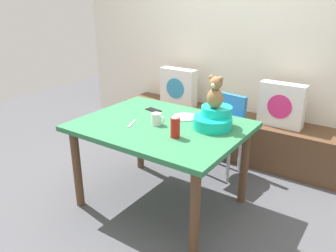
{
  "coord_description": "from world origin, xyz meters",
  "views": [
    {
      "loc": [
        1.47,
        -2.05,
        1.71
      ],
      "look_at": [
        0.0,
        0.1,
        0.69
      ],
      "focal_mm": 36.18,
      "sensor_mm": 36.0,
      "label": 1
    }
  ],
  "objects": [
    {
      "name": "back_wall",
      "position": [
        0.0,
        1.53,
        1.3
      ],
      "size": [
        4.4,
        0.1,
        2.6
      ],
      "primitive_type": "cube",
      "color": "silver",
      "rests_on": "ground_plane"
    },
    {
      "name": "dinner_plate_near",
      "position": [
        0.09,
        0.23,
        0.75
      ],
      "size": [
        0.2,
        0.2,
        0.01
      ],
      "primitive_type": "cylinder",
      "color": "white",
      "rests_on": "dining_table"
    },
    {
      "name": "teddy_bear",
      "position": [
        0.38,
        0.17,
        1.02
      ],
      "size": [
        0.13,
        0.12,
        0.25
      ],
      "color": "olive",
      "rests_on": "infant_seat_teal"
    },
    {
      "name": "dining_table",
      "position": [
        0.0,
        0.0,
        0.64
      ],
      "size": [
        1.31,
        1.01,
        0.74
      ],
      "color": "#2D7247",
      "rests_on": "ground_plane"
    },
    {
      "name": "pillow_floral_right",
      "position": [
        0.6,
        1.24,
        0.68
      ],
      "size": [
        0.44,
        0.15,
        0.44
      ],
      "color": "white",
      "rests_on": "window_bench"
    },
    {
      "name": "pillow_floral_left",
      "position": [
        -0.63,
        1.24,
        0.68
      ],
      "size": [
        0.44,
        0.15,
        0.44
      ],
      "color": "white",
      "rests_on": "window_bench"
    },
    {
      "name": "ketchup_bottle",
      "position": [
        0.24,
        -0.16,
        0.83
      ],
      "size": [
        0.07,
        0.07,
        0.18
      ],
      "color": "red",
      "rests_on": "dining_table"
    },
    {
      "name": "book_stack",
      "position": [
        -0.12,
        1.26,
        0.49
      ],
      "size": [
        0.2,
        0.14,
        0.06
      ],
      "primitive_type": "cube",
      "color": "green",
      "rests_on": "window_bench"
    },
    {
      "name": "highchair",
      "position": [
        0.18,
        0.82,
        0.52
      ],
      "size": [
        0.36,
        0.48,
        0.79
      ],
      "color": "#2672B2",
      "rests_on": "ground_plane"
    },
    {
      "name": "ground_plane",
      "position": [
        0.0,
        0.0,
        0.0
      ],
      "size": [
        8.0,
        8.0,
        0.0
      ],
      "primitive_type": "plane",
      "color": "#4C4C51"
    },
    {
      "name": "table_fork",
      "position": [
        -0.19,
        -0.13,
        0.74
      ],
      "size": [
        0.08,
        0.16,
        0.01
      ],
      "primitive_type": "cube",
      "rotation": [
        0.0,
        0.0,
        0.37
      ],
      "color": "silver",
      "rests_on": "dining_table"
    },
    {
      "name": "window_bench",
      "position": [
        0.0,
        1.26,
        0.23
      ],
      "size": [
        2.6,
        0.44,
        0.46
      ],
      "primitive_type": "cube",
      "color": "brown",
      "rests_on": "ground_plane"
    },
    {
      "name": "infant_seat_teal",
      "position": [
        0.38,
        0.17,
        0.81
      ],
      "size": [
        0.3,
        0.33,
        0.16
      ],
      "color": "#13C3AA",
      "rests_on": "dining_table"
    },
    {
      "name": "cell_phone",
      "position": [
        -0.25,
        0.24,
        0.74
      ],
      "size": [
        0.15,
        0.1,
        0.01
      ],
      "primitive_type": "cube",
      "rotation": [
        0.0,
        0.0,
        1.39
      ],
      "color": "black",
      "rests_on": "dining_table"
    },
    {
      "name": "coffee_mug",
      "position": [
        -0.02,
        -0.03,
        0.79
      ],
      "size": [
        0.12,
        0.08,
        0.09
      ],
      "color": "silver",
      "rests_on": "dining_table"
    }
  ]
}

